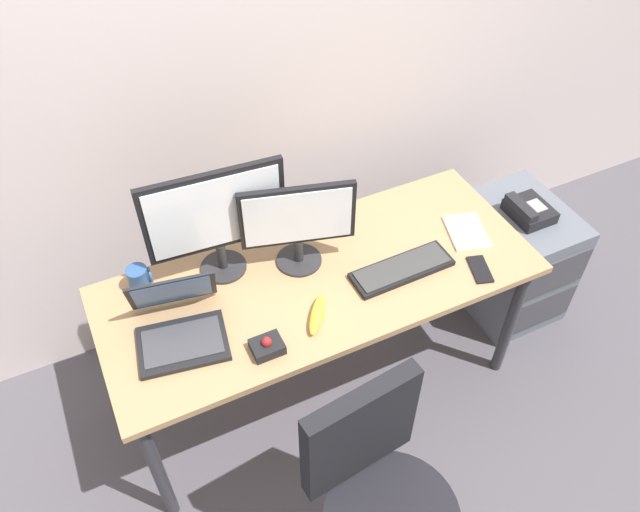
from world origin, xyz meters
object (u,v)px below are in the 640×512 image
(office_chair, at_px, (379,510))
(cell_phone, at_px, (480,269))
(coffee_mug, at_px, (139,278))
(keyboard, at_px, (402,269))
(laptop, at_px, (179,324))
(paper_notepad, at_px, (466,232))
(monitor_main, at_px, (216,217))
(file_cabinet, at_px, (512,258))
(desk_phone, at_px, (528,210))
(monitor_side, at_px, (298,222))
(trackball_mouse, at_px, (267,346))
(banana, at_px, (317,314))

(office_chair, relative_size, cell_phone, 6.75)
(coffee_mug, bearing_deg, keyboard, -20.86)
(laptop, distance_m, paper_notepad, 1.22)
(monitor_main, bearing_deg, file_cabinet, -6.24)
(laptop, bearing_deg, coffee_mug, 104.46)
(desk_phone, distance_m, cell_phone, 0.57)
(monitor_side, bearing_deg, file_cabinet, -3.01)
(trackball_mouse, bearing_deg, desk_phone, 11.00)
(keyboard, height_order, banana, banana)
(desk_phone, bearing_deg, banana, -169.65)
(cell_phone, bearing_deg, monitor_side, 167.69)
(file_cabinet, distance_m, office_chair, 1.51)
(coffee_mug, height_order, cell_phone, coffee_mug)
(file_cabinet, distance_m, monitor_side, 1.29)
(desk_phone, height_order, monitor_main, monitor_main)
(office_chair, xyz_separation_m, trackball_mouse, (-0.15, 0.56, 0.30))
(file_cabinet, distance_m, monitor_main, 1.57)
(monitor_main, distance_m, keyboard, 0.74)
(monitor_main, height_order, trackball_mouse, monitor_main)
(file_cabinet, bearing_deg, banana, -168.94)
(monitor_main, bearing_deg, keyboard, -26.96)
(monitor_side, height_order, banana, monitor_side)
(trackball_mouse, distance_m, banana, 0.22)
(monitor_main, bearing_deg, coffee_mug, 172.60)
(keyboard, distance_m, banana, 0.40)
(cell_phone, bearing_deg, keyboard, 172.46)
(monitor_main, relative_size, coffee_mug, 5.27)
(banana, bearing_deg, keyboard, 9.40)
(coffee_mug, bearing_deg, laptop, -75.54)
(monitor_main, height_order, paper_notepad, monitor_main)
(office_chair, bearing_deg, cell_phone, 36.86)
(laptop, bearing_deg, keyboard, -5.29)
(office_chair, xyz_separation_m, paper_notepad, (0.82, 0.76, 0.29))
(monitor_main, relative_size, paper_notepad, 2.54)
(trackball_mouse, bearing_deg, monitor_main, 90.71)
(paper_notepad, distance_m, cell_phone, 0.21)
(monitor_side, distance_m, banana, 0.35)
(monitor_main, bearing_deg, trackball_mouse, -89.29)
(monitor_side, relative_size, paper_notepad, 2.05)
(paper_notepad, bearing_deg, keyboard, -168.65)
(coffee_mug, relative_size, paper_notepad, 0.48)
(file_cabinet, height_order, coffee_mug, coffee_mug)
(monitor_side, relative_size, trackball_mouse, 3.88)
(office_chair, height_order, banana, office_chair)
(paper_notepad, bearing_deg, trackball_mouse, -168.76)
(file_cabinet, height_order, monitor_main, monitor_main)
(keyboard, xyz_separation_m, trackball_mouse, (-0.62, -0.12, 0.01))
(keyboard, relative_size, trackball_mouse, 3.75)
(desk_phone, distance_m, monitor_main, 1.44)
(file_cabinet, height_order, trackball_mouse, trackball_mouse)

